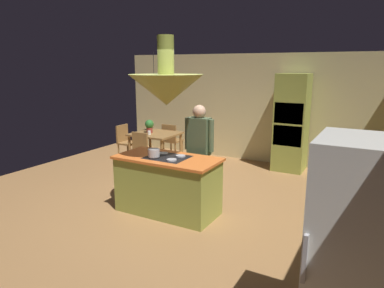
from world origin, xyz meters
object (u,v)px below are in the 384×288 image
at_px(chair_at_corner, 126,140).
at_px(cooking_pot_on_cooktop, 154,153).
at_px(kitchen_island, 168,185).
at_px(microwave_on_counter, 380,149).
at_px(refrigerator, 360,258).
at_px(oven_tower, 291,123).
at_px(potted_plant_on_table, 149,125).
at_px(canister_flour, 376,175).
at_px(canister_sugar, 377,171).
at_px(dining_table, 155,137).
at_px(person_at_island, 199,147).
at_px(chair_by_back_wall, 171,139).
at_px(cup_on_table, 149,133).
at_px(chair_facing_island, 137,150).

relative_size(chair_at_corner, cooking_pot_on_cooktop, 4.83).
xyz_separation_m(kitchen_island, microwave_on_counter, (2.84, 1.49, 0.59)).
bearing_deg(cooking_pot_on_cooktop, refrigerator, -27.95).
xyz_separation_m(oven_tower, microwave_on_counter, (1.74, -1.75, -0.02)).
distance_m(chair_at_corner, potted_plant_on_table, 0.85).
bearing_deg(canister_flour, canister_sugar, 90.00).
relative_size(refrigerator, cooking_pot_on_cooktop, 9.95).
bearing_deg(microwave_on_counter, dining_table, 172.40).
distance_m(kitchen_island, potted_plant_on_table, 2.82).
distance_m(chair_at_corner, microwave_on_counter, 5.48).
height_order(person_at_island, chair_by_back_wall, person_at_island).
distance_m(kitchen_island, cup_on_table, 2.55).
bearing_deg(potted_plant_on_table, canister_flour, -21.64).
bearing_deg(kitchen_island, person_at_island, 73.28).
relative_size(kitchen_island, chair_by_back_wall, 1.86).
bearing_deg(canister_flour, oven_tower, 119.94).
relative_size(refrigerator, canister_flour, 9.06).
xyz_separation_m(chair_at_corner, cup_on_table, (0.88, -0.23, 0.30)).
xyz_separation_m(person_at_island, canister_sugar, (2.64, -0.26, 0.05)).
bearing_deg(cup_on_table, microwave_on_counter, -4.74).
bearing_deg(cup_on_table, chair_by_back_wall, 89.82).
bearing_deg(microwave_on_counter, chair_at_corner, 173.62).
height_order(cup_on_table, microwave_on_counter, microwave_on_counter).
xyz_separation_m(cup_on_table, canister_flour, (4.54, -1.65, 0.19)).
distance_m(kitchen_island, dining_table, 2.71).
height_order(oven_tower, chair_at_corner, oven_tower).
distance_m(refrigerator, cup_on_table, 5.75).
relative_size(oven_tower, microwave_on_counter, 4.59).
bearing_deg(kitchen_island, oven_tower, 71.26).
distance_m(person_at_island, chair_at_corner, 3.16).
relative_size(oven_tower, dining_table, 2.11).
bearing_deg(refrigerator, canister_sugar, 88.91).
distance_m(chair_facing_island, microwave_on_counter, 4.57).
distance_m(potted_plant_on_table, microwave_on_counter, 4.72).
distance_m(person_at_island, cup_on_table, 2.26).
height_order(chair_by_back_wall, chair_at_corner, same).
xyz_separation_m(oven_tower, cooking_pot_on_cooktop, (-1.26, -3.37, -0.08)).
relative_size(chair_facing_island, microwave_on_counter, 1.89).
bearing_deg(microwave_on_counter, refrigerator, -90.72).
distance_m(refrigerator, potted_plant_on_table, 5.99).
bearing_deg(microwave_on_counter, canister_sugar, -90.00).
height_order(oven_tower, chair_by_back_wall, oven_tower).
relative_size(chair_by_back_wall, cooking_pot_on_cooktop, 4.83).
bearing_deg(dining_table, canister_sugar, -20.51).
relative_size(refrigerator, chair_by_back_wall, 2.06).
bearing_deg(microwave_on_counter, chair_by_back_wall, 164.19).
bearing_deg(chair_facing_island, chair_by_back_wall, 90.00).
bearing_deg(potted_plant_on_table, refrigerator, -39.15).
xyz_separation_m(chair_facing_island, canister_flour, (4.54, -1.20, 0.50)).
bearing_deg(oven_tower, chair_at_corner, -162.74).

